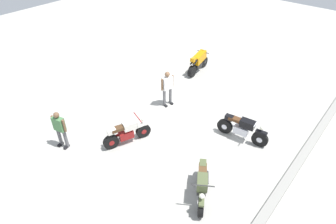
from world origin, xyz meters
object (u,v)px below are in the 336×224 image
(motorcycle_cream_vintage, at_px, (127,133))
(person_in_green_shirt, at_px, (60,128))
(motorcycle_black_cruiser, at_px, (242,128))
(person_in_white_shirt, at_px, (167,86))
(motorcycle_orange_sportbike, at_px, (199,61))
(motorcycle_olive_vintage, at_px, (202,185))

(motorcycle_cream_vintage, xyz_separation_m, person_in_green_shirt, (1.71, -1.74, 0.41))
(motorcycle_black_cruiser, distance_m, person_in_white_shirt, 3.81)
(motorcycle_orange_sportbike, xyz_separation_m, person_in_green_shirt, (8.25, -0.50, 0.30))
(motorcycle_cream_vintage, xyz_separation_m, motorcycle_black_cruiser, (-3.05, 3.31, 0.03))
(motorcycle_cream_vintage, height_order, motorcycle_black_cruiser, motorcycle_black_cruiser)
(person_in_white_shirt, bearing_deg, motorcycle_olive_vintage, -22.91)
(motorcycle_cream_vintage, height_order, person_in_green_shirt, person_in_green_shirt)
(motorcycle_olive_vintage, bearing_deg, person_in_white_shirt, -161.17)
(motorcycle_olive_vintage, xyz_separation_m, person_in_white_shirt, (-3.23, -4.14, 0.48))
(motorcycle_orange_sportbike, relative_size, person_in_white_shirt, 1.16)
(motorcycle_black_cruiser, bearing_deg, person_in_green_shirt, -143.62)
(motorcycle_orange_sportbike, relative_size, motorcycle_cream_vintage, 1.04)
(person_in_green_shirt, bearing_deg, motorcycle_olive_vintage, 92.44)
(motorcycle_olive_vintage, height_order, person_in_green_shirt, person_in_green_shirt)
(motorcycle_orange_sportbike, distance_m, person_in_green_shirt, 8.27)
(motorcycle_olive_vintage, relative_size, person_in_green_shirt, 1.08)
(person_in_green_shirt, height_order, person_in_white_shirt, person_in_white_shirt)
(motorcycle_olive_vintage, distance_m, person_in_white_shirt, 5.27)
(motorcycle_orange_sportbike, height_order, person_in_green_shirt, person_in_green_shirt)
(motorcycle_olive_vintage, relative_size, motorcycle_black_cruiser, 0.82)
(motorcycle_olive_vintage, bearing_deg, person_in_green_shirt, -107.84)
(motorcycle_olive_vintage, xyz_separation_m, person_in_green_shirt, (1.48, -5.40, 0.41))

